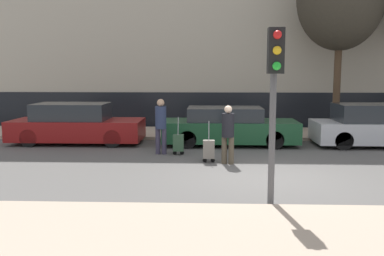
{
  "coord_description": "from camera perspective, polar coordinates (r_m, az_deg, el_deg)",
  "views": [
    {
      "loc": [
        -1.28,
        -10.11,
        2.52
      ],
      "look_at": [
        -1.75,
        1.8,
        0.95
      ],
      "focal_mm": 40.0,
      "sensor_mm": 36.0,
      "label": 1
    }
  ],
  "objects": [
    {
      "name": "ground_plane",
      "position": [
        10.5,
        9.24,
        -6.49
      ],
      "size": [
        80.0,
        80.0,
        0.0
      ],
      "primitive_type": "plane",
      "color": "#565451"
    },
    {
      "name": "sidewalk_near",
      "position": [
        6.94,
        13.08,
        -13.47
      ],
      "size": [
        28.0,
        2.5,
        0.12
      ],
      "color": "tan",
      "rests_on": "ground_plane"
    },
    {
      "name": "sidewalk_far",
      "position": [
        17.33,
        6.47,
        -0.71
      ],
      "size": [
        28.0,
        3.0,
        0.12
      ],
      "color": "tan",
      "rests_on": "ground_plane"
    },
    {
      "name": "parked_car_0",
      "position": [
        15.65,
        -15.2,
        0.43
      ],
      "size": [
        4.58,
        1.81,
        1.42
      ],
      "color": "maroon",
      "rests_on": "ground_plane"
    },
    {
      "name": "parked_car_1",
      "position": [
        14.85,
        4.91,
        0.14
      ],
      "size": [
        4.62,
        1.79,
        1.31
      ],
      "color": "#194728",
      "rests_on": "ground_plane"
    },
    {
      "name": "parked_car_2",
      "position": [
        15.79,
        22.86,
        0.17
      ],
      "size": [
        3.98,
        1.82,
        1.44
      ],
      "color": "#B7BABF",
      "rests_on": "ground_plane"
    },
    {
      "name": "pedestrian_left",
      "position": [
        13.11,
        -4.18,
        0.68
      ],
      "size": [
        0.35,
        0.34,
        1.7
      ],
      "rotation": [
        0.0,
        0.0,
        2.98
      ],
      "color": "#383347",
      "rests_on": "ground_plane"
    },
    {
      "name": "trolley_left",
      "position": [
        13.05,
        -1.83,
        -1.99
      ],
      "size": [
        0.34,
        0.29,
        1.16
      ],
      "color": "#335138",
      "rests_on": "ground_plane"
    },
    {
      "name": "pedestrian_right",
      "position": [
        11.71,
        4.81,
        -0.42
      ],
      "size": [
        0.34,
        0.34,
        1.61
      ],
      "rotation": [
        0.0,
        0.0,
        -0.33
      ],
      "color": "#4C4233",
      "rests_on": "ground_plane"
    },
    {
      "name": "trolley_right",
      "position": [
        11.96,
        2.25,
        -2.86
      ],
      "size": [
        0.34,
        0.29,
        1.17
      ],
      "color": "slate",
      "rests_on": "ground_plane"
    },
    {
      "name": "traffic_light",
      "position": [
        7.83,
        10.94,
        6.18
      ],
      "size": [
        0.28,
        0.47,
        3.29
      ],
      "color": "#515154",
      "rests_on": "ground_plane"
    }
  ]
}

